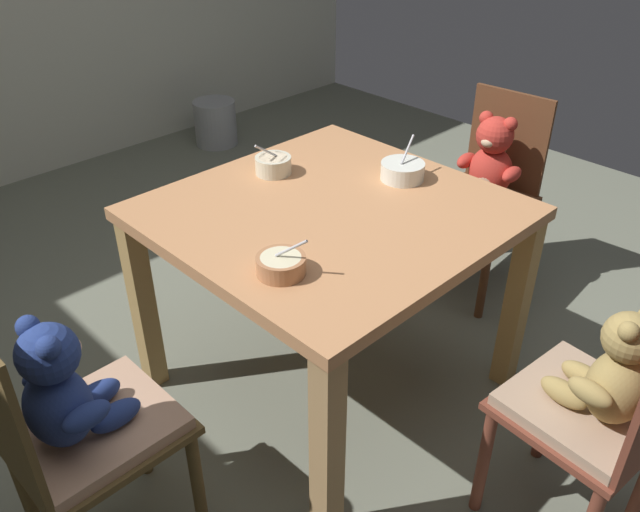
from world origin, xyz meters
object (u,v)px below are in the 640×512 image
object	(u,v)px
porridge_bowl_cream_far_center	(273,165)
porridge_bowl_terracotta_near_left	(281,265)
teddy_chair_near_left	(72,414)
teddy_chair_near_right	(488,175)
teddy_chair_near_front	(603,398)
porridge_bowl_white_near_right	(403,170)
dining_table	(331,236)
metal_pail	(215,123)

from	to	relation	value
porridge_bowl_cream_far_center	porridge_bowl_terracotta_near_left	bearing A→B (deg)	-129.08
teddy_chair_near_left	porridge_bowl_terracotta_near_left	xyz separation A→B (m)	(0.58, -0.13, 0.23)
teddy_chair_near_right	teddy_chair_near_left	bearing A→B (deg)	-2.85
teddy_chair_near_right	teddy_chair_near_front	size ratio (longest dim) A/B	1.05
teddy_chair_near_front	porridge_bowl_white_near_right	xyz separation A→B (m)	(0.26, 0.90, 0.26)
teddy_chair_near_left	porridge_bowl_white_near_right	bearing A→B (deg)	0.42
dining_table	metal_pail	bearing A→B (deg)	63.28
teddy_chair_near_right	porridge_bowl_white_near_right	bearing A→B (deg)	-1.51
teddy_chair_near_left	metal_pail	bearing A→B (deg)	46.84
teddy_chair_near_front	metal_pail	xyz separation A→B (m)	(1.02, 3.08, -0.37)
teddy_chair_near_right	porridge_bowl_cream_far_center	world-z (taller)	porridge_bowl_cream_far_center
teddy_chair_near_left	metal_pail	xyz separation A→B (m)	(2.03, 2.19, -0.39)
teddy_chair_near_right	porridge_bowl_white_near_right	distance (m)	0.68
porridge_bowl_white_near_right	dining_table	bearing A→B (deg)	175.57
dining_table	porridge_bowl_white_near_right	bearing A→B (deg)	-4.43
teddy_chair_near_left	metal_pail	size ratio (longest dim) A/B	3.03
teddy_chair_near_front	porridge_bowl_terracotta_near_left	world-z (taller)	porridge_bowl_terracotta_near_left
porridge_bowl_terracotta_near_left	porridge_bowl_cream_far_center	world-z (taller)	porridge_bowl_cream_far_center
dining_table	porridge_bowl_white_near_right	xyz separation A→B (m)	(0.32, -0.03, 0.14)
porridge_bowl_terracotta_near_left	porridge_bowl_white_near_right	bearing A→B (deg)	11.94
teddy_chair_near_left	porridge_bowl_terracotta_near_left	size ratio (longest dim) A/B	6.44
dining_table	metal_pail	distance (m)	2.46
teddy_chair_near_right	porridge_bowl_cream_far_center	size ratio (longest dim) A/B	6.32
porridge_bowl_white_near_right	porridge_bowl_terracotta_near_left	bearing A→B (deg)	-168.06
porridge_bowl_white_near_right	porridge_bowl_cream_far_center	xyz separation A→B (m)	(-0.29, 0.35, 0.00)
teddy_chair_near_right	teddy_chair_near_left	size ratio (longest dim) A/B	0.96
porridge_bowl_white_near_right	metal_pail	world-z (taller)	porridge_bowl_white_near_right
teddy_chair_near_right	metal_pail	world-z (taller)	teddy_chair_near_right
metal_pail	dining_table	bearing A→B (deg)	-116.72
teddy_chair_near_front	porridge_bowl_cream_far_center	xyz separation A→B (m)	(-0.03, 1.25, 0.26)
dining_table	teddy_chair_near_front	bearing A→B (deg)	-86.13
teddy_chair_near_right	porridge_bowl_terracotta_near_left	xyz separation A→B (m)	(-1.32, -0.18, 0.23)
teddy_chair_near_front	dining_table	bearing A→B (deg)	8.79
porridge_bowl_terracotta_near_left	metal_pail	distance (m)	2.80
teddy_chair_near_left	metal_pail	world-z (taller)	teddy_chair_near_left
teddy_chair_near_right	porridge_bowl_terracotta_near_left	size ratio (longest dim) A/B	6.20
teddy_chair_near_right	teddy_chair_near_left	distance (m)	1.90
porridge_bowl_terracotta_near_left	porridge_bowl_cream_far_center	xyz separation A→B (m)	(0.40, 0.49, 0.01)
dining_table	porridge_bowl_cream_far_center	size ratio (longest dim) A/B	7.65
porridge_bowl_terracotta_near_left	dining_table	bearing A→B (deg)	25.16
teddy_chair_near_left	porridge_bowl_cream_far_center	size ratio (longest dim) A/B	6.57
dining_table	teddy_chair_near_front	distance (m)	0.94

